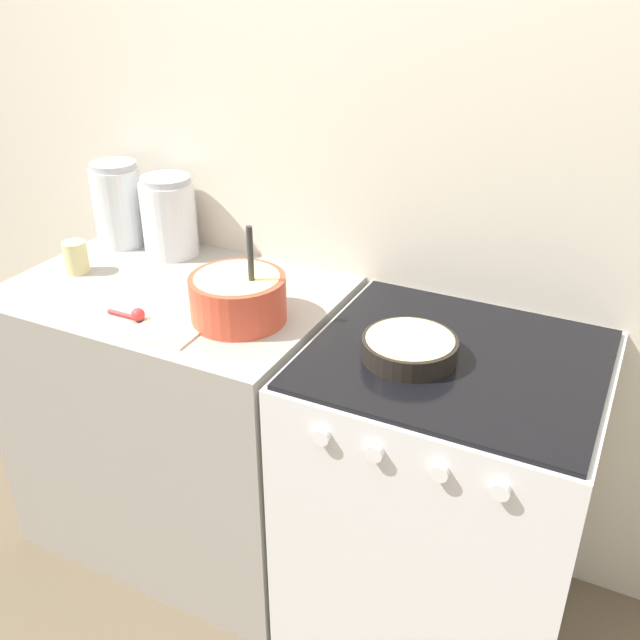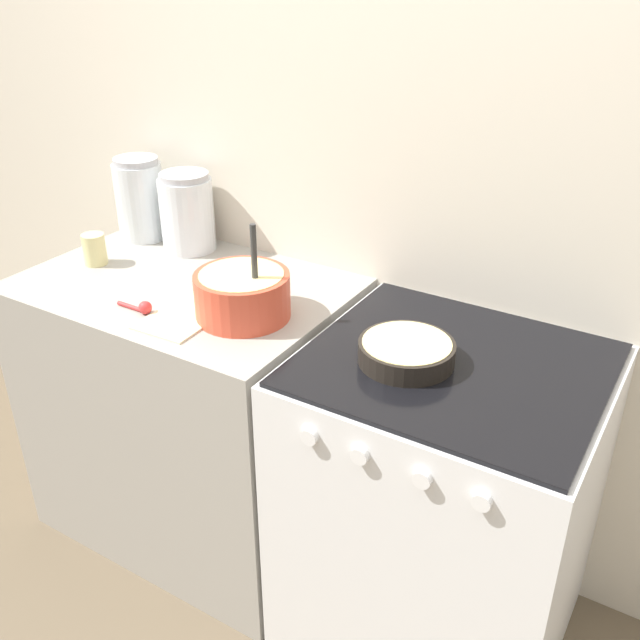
{
  "view_description": "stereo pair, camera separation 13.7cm",
  "coord_description": "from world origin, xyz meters",
  "px_view_note": "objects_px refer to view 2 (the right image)",
  "views": [
    {
      "loc": [
        0.73,
        -1.14,
        1.78
      ],
      "look_at": [
        0.04,
        0.26,
        0.95
      ],
      "focal_mm": 40.0,
      "sensor_mm": 36.0,
      "label": 1
    },
    {
      "loc": [
        0.86,
        -1.08,
        1.78
      ],
      "look_at": [
        0.04,
        0.26,
        0.95
      ],
      "focal_mm": 40.0,
      "sensor_mm": 36.0,
      "label": 2
    }
  ],
  "objects_px": {
    "stove": "(440,505)",
    "tin_can": "(94,249)",
    "storage_jar_left": "(141,204)",
    "storage_jar_middle": "(188,217)",
    "mixing_bowl": "(242,292)",
    "baking_pan": "(406,351)"
  },
  "relations": [
    {
      "from": "storage_jar_left",
      "to": "mixing_bowl",
      "type": "bearing_deg",
      "value": -24.61
    },
    {
      "from": "stove",
      "to": "mixing_bowl",
      "type": "xyz_separation_m",
      "value": [
        -0.57,
        -0.07,
        0.52
      ]
    },
    {
      "from": "mixing_bowl",
      "to": "stove",
      "type": "bearing_deg",
      "value": 6.95
    },
    {
      "from": "stove",
      "to": "mixing_bowl",
      "type": "height_order",
      "value": "mixing_bowl"
    },
    {
      "from": "mixing_bowl",
      "to": "storage_jar_middle",
      "type": "height_order",
      "value": "mixing_bowl"
    },
    {
      "from": "tin_can",
      "to": "baking_pan",
      "type": "bearing_deg",
      "value": -1.64
    },
    {
      "from": "stove",
      "to": "baking_pan",
      "type": "xyz_separation_m",
      "value": [
        -0.1,
        -0.06,
        0.48
      ]
    },
    {
      "from": "storage_jar_left",
      "to": "tin_can",
      "type": "distance_m",
      "value": 0.26
    },
    {
      "from": "baking_pan",
      "to": "storage_jar_left",
      "type": "distance_m",
      "value": 1.14
    },
    {
      "from": "baking_pan",
      "to": "tin_can",
      "type": "height_order",
      "value": "tin_can"
    },
    {
      "from": "stove",
      "to": "storage_jar_left",
      "type": "xyz_separation_m",
      "value": [
        -1.21,
        0.22,
        0.56
      ]
    },
    {
      "from": "mixing_bowl",
      "to": "baking_pan",
      "type": "bearing_deg",
      "value": 1.51
    },
    {
      "from": "stove",
      "to": "storage_jar_middle",
      "type": "distance_m",
      "value": 1.17
    },
    {
      "from": "stove",
      "to": "tin_can",
      "type": "xyz_separation_m",
      "value": [
        -1.17,
        -0.03,
        0.5
      ]
    },
    {
      "from": "stove",
      "to": "tin_can",
      "type": "relative_size",
      "value": 9.26
    },
    {
      "from": "baking_pan",
      "to": "tin_can",
      "type": "bearing_deg",
      "value": 178.36
    },
    {
      "from": "mixing_bowl",
      "to": "storage_jar_middle",
      "type": "distance_m",
      "value": 0.52
    },
    {
      "from": "baking_pan",
      "to": "tin_can",
      "type": "distance_m",
      "value": 1.07
    },
    {
      "from": "stove",
      "to": "storage_jar_middle",
      "type": "xyz_separation_m",
      "value": [
        -1.01,
        0.22,
        0.56
      ]
    },
    {
      "from": "mixing_bowl",
      "to": "storage_jar_left",
      "type": "bearing_deg",
      "value": 155.39
    },
    {
      "from": "stove",
      "to": "mixing_bowl",
      "type": "distance_m",
      "value": 0.78
    },
    {
      "from": "stove",
      "to": "storage_jar_middle",
      "type": "height_order",
      "value": "storage_jar_middle"
    }
  ]
}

